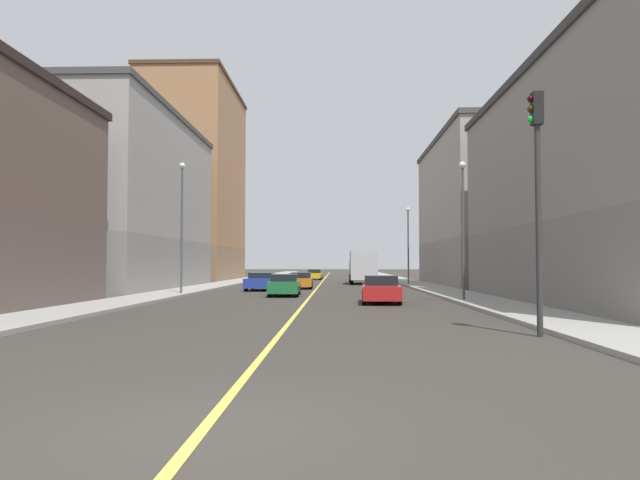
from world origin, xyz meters
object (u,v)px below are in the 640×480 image
car_orange (301,281)px  car_blue (261,282)px  building_right_distant (195,183)px  traffic_light_left_near (537,179)px  street_lamp_left_far (408,237)px  car_maroon (359,275)px  building_left_near (618,185)px  car_green (285,285)px  street_lamp_right_near (182,215)px  car_red (381,290)px  car_yellow (315,275)px  box_truck (363,267)px  street_lamp_left_near (463,215)px  building_left_mid (486,212)px  building_right_midblock (121,202)px

car_orange → car_blue: bearing=-130.1°
building_right_distant → traffic_light_left_near: 57.02m
street_lamp_left_far → car_maroon: (-3.79, 16.44, -3.70)m
building_right_distant → traffic_light_left_near: building_right_distant is taller
building_left_near → car_green: building_left_near is taller
street_lamp_right_near → street_lamp_left_far: size_ratio=1.18×
street_lamp_right_near → car_red: 14.33m
building_left_near → building_right_distant: 50.14m
car_yellow → box_truck: bearing=-71.5°
traffic_light_left_near → car_maroon: bearing=92.9°
street_lamp_right_near → car_blue: size_ratio=1.83×
street_lamp_left_far → car_yellow: bearing=115.7°
car_blue → car_green: (2.36, -7.31, 0.02)m
car_blue → street_lamp_left_near: bearing=-47.1°
car_yellow → car_green: size_ratio=0.99×
traffic_light_left_near → car_orange: 31.70m
building_left_near → street_lamp_left_near: size_ratio=3.36×
street_lamp_left_far → street_lamp_right_near: bearing=-133.0°
street_lamp_left_near → street_lamp_left_far: bearing=90.0°
building_left_mid → traffic_light_left_near: building_left_mid is taller
building_right_distant → street_lamp_left_far: bearing=-32.4°
building_left_near → street_lamp_left_near: building_left_near is taller
car_yellow → car_green: (-0.46, -36.75, 0.06)m
building_right_distant → street_lamp_right_near: building_right_distant is taller
box_truck → building_right_midblock: bearing=-147.4°
street_lamp_left_far → car_blue: size_ratio=1.55×
street_lamp_right_near → car_green: size_ratio=1.85×
building_right_midblock → car_yellow: size_ratio=5.32×
street_lamp_left_near → car_green: bearing=149.9°
car_blue → building_left_mid: bearing=27.7°
car_yellow → box_truck: (5.23, -15.65, 1.03)m
traffic_light_left_near → car_maroon: traffic_light_left_near is taller
building_left_mid → building_right_distant: bearing=153.3°
traffic_light_left_near → street_lamp_left_near: street_lamp_left_near is taller
street_lamp_right_near → car_red: (11.82, -6.84, -4.32)m
building_right_midblock → street_lamp_right_near: size_ratio=2.83×
building_right_midblock → car_yellow: 31.66m
building_right_midblock → street_lamp_left_far: bearing=20.8°
car_maroon → box_truck: box_truck is taller
car_yellow → traffic_light_left_near: bearing=-81.8°
car_orange → car_red: (5.00, -16.94, 0.04)m
car_blue → box_truck: (8.05, 13.78, 0.99)m
building_right_distant → car_yellow: building_right_distant is taller
street_lamp_left_near → car_orange: size_ratio=1.61×
traffic_light_left_near → car_yellow: bearing=98.2°
building_right_distant → building_right_midblock: bearing=-90.0°
building_left_mid → traffic_light_left_near: size_ratio=3.30×
car_maroon → box_truck: size_ratio=0.60×
street_lamp_left_far → car_yellow: size_ratio=1.60×
car_yellow → car_maroon: bearing=-26.1°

